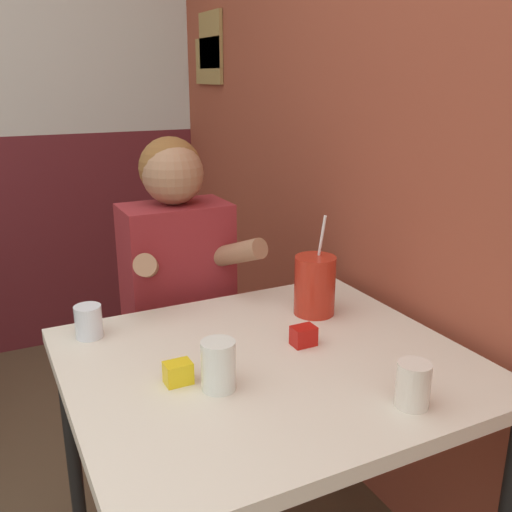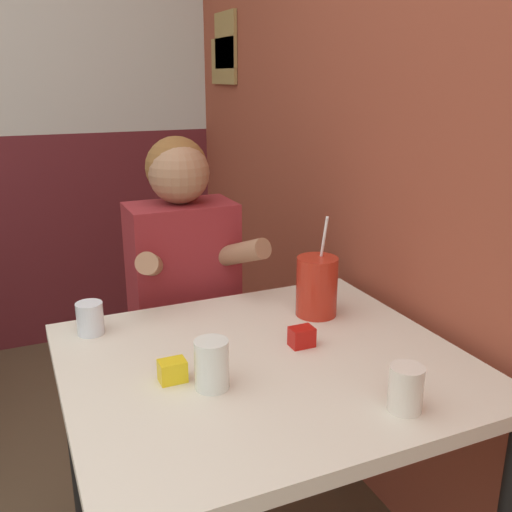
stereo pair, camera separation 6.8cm
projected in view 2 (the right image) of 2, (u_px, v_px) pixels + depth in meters
The scene contains 9 objects.
brick_wall_right at pixel (314, 82), 2.06m from camera, with size 0.08×4.26×2.70m.
main_table at pixel (265, 383), 1.39m from camera, with size 0.94×0.84×0.72m.
person_seated at pixel (185, 311), 1.91m from camera, with size 0.42×0.40×1.20m.
cocktail_pitcher at pixel (317, 286), 1.61m from camera, with size 0.12×0.12×0.29m.
glass_near_pitcher at pixel (90, 318), 1.50m from camera, with size 0.07×0.07×0.09m.
glass_center at pixel (212, 364), 1.23m from camera, with size 0.08×0.08×0.11m.
glass_far_side at pixel (406, 388), 1.15m from camera, with size 0.07×0.07×0.10m.
condiment_ketchup at pixel (302, 337), 1.43m from camera, with size 0.06×0.04×0.05m.
condiment_mustard at pixel (172, 371), 1.27m from camera, with size 0.06×0.04×0.05m.
Camera 2 is at (0.38, -0.76, 1.37)m, focal length 40.00 mm.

